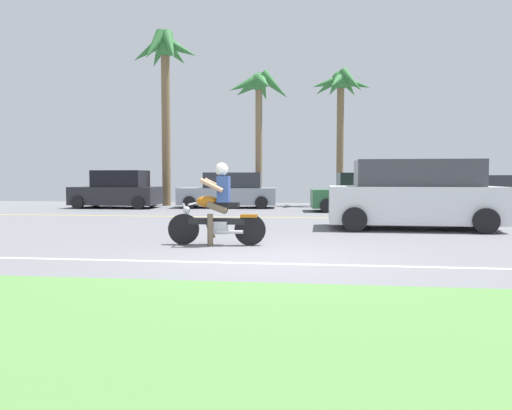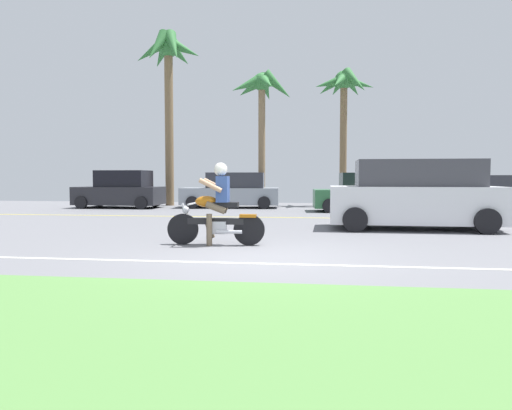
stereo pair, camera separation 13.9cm
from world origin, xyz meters
name	(u,v)px [view 2 (the right image)]	position (x,y,z in m)	size (l,w,h in m)	color
ground	(278,238)	(0.00, 3.00, -0.02)	(56.00, 30.00, 0.04)	slate
grass_median	(209,331)	(0.00, -4.10, 0.03)	(56.00, 3.80, 0.06)	#548442
lane_line_near	(259,263)	(0.00, -0.54, 0.00)	(50.40, 0.12, 0.01)	silver
lane_line_far	(292,218)	(0.00, 8.44, 0.00)	(50.40, 0.12, 0.01)	yellow
motorcyclist	(217,210)	(-1.16, 1.51, 0.72)	(2.04, 0.67, 1.71)	black
suv_nearby	(415,195)	(3.50, 5.24, 0.91)	(4.65, 2.21, 1.87)	silver
parked_car_0	(121,191)	(-8.10, 12.77, 0.79)	(3.85, 2.01, 1.70)	#232328
parked_car_1	(232,191)	(-3.08, 13.54, 0.75)	(4.54, 2.22, 1.61)	#8C939E
parked_car_2	(365,193)	(2.77, 11.82, 0.74)	(4.14, 2.14, 1.58)	#2D663D
parked_car_3	(497,196)	(7.60, 11.17, 0.69)	(3.83, 1.99, 1.48)	#8C939E
palm_tree_0	(262,94)	(-1.84, 14.62, 5.30)	(3.10, 3.21, 6.45)	#846B4C
palm_tree_1	(343,92)	(2.01, 15.77, 5.51)	(3.06, 3.02, 6.63)	brown
palm_tree_2	(168,64)	(-6.45, 14.81, 6.89)	(3.52, 3.38, 8.44)	brown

